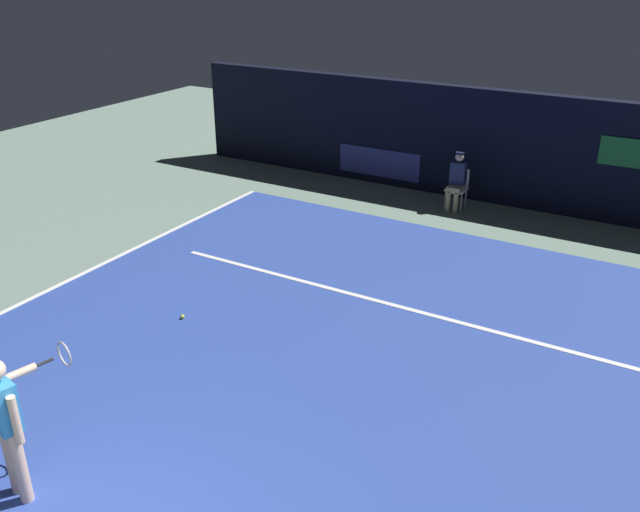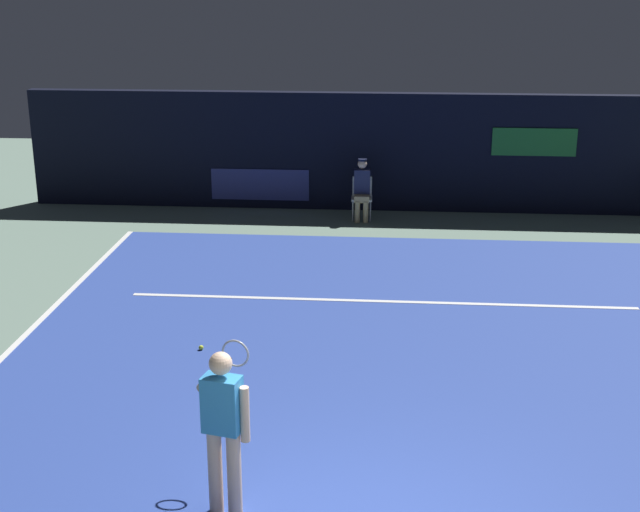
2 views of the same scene
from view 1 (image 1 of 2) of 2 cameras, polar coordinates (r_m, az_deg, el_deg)
The scene contains 8 objects.
ground_plane at distance 9.99m, azimuth 0.18°, elevation -8.48°, with size 31.67×31.67×0.00m, color slate.
court_surface at distance 9.99m, azimuth 0.18°, elevation -8.46°, with size 10.44×11.11×0.01m, color #2D479E.
line_sideline_right at distance 13.03m, azimuth -19.93°, elevation -1.71°, with size 0.10×11.11×0.01m, color white.
line_service at distance 11.47m, azimuth 5.06°, elevation -3.83°, with size 8.15×0.10×0.01m, color white.
back_wall at distance 16.22m, azimuth 14.36°, elevation 8.89°, with size 15.95×0.33×2.60m.
tennis_player at distance 7.87m, azimuth -24.70°, elevation -12.47°, with size 0.51×1.02×1.73m.
line_judge_on_chair at distance 15.67m, azimuth 11.45°, elevation 6.29°, with size 0.45×0.54×1.32m.
tennis_ball at distance 11.13m, azimuth -11.50°, elevation -5.03°, with size 0.07×0.07×0.07m, color #CCE033.
Camera 1 is at (4.19, -2.72, 5.42)m, focal length 38.03 mm.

